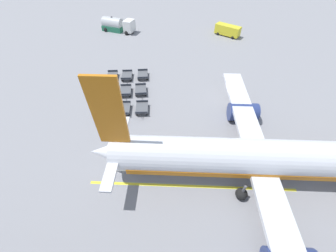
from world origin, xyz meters
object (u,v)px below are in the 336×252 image
baggage_dolly_row_mid_b_col_b (141,90)px  baggage_dolly_row_near_col_b (109,91)px  fuel_tanker_primary (117,25)px  baggage_dolly_row_near_col_c (106,110)px  baggage_dolly_row_near_col_a (112,76)px  baggage_dolly_row_mid_a_col_c (124,109)px  baggage_dolly_row_mid_b_col_a (143,75)px  baggage_dolly_row_mid_b_col_c (142,108)px  service_van (228,30)px  baggage_dolly_row_mid_a_col_a (127,76)px  airplane (269,159)px  baggage_dolly_row_mid_a_col_b (126,91)px

baggage_dolly_row_mid_b_col_b → baggage_dolly_row_near_col_b: bearing=-87.5°
fuel_tanker_primary → baggage_dolly_row_mid_b_col_b: (24.39, 7.48, -0.86)m
baggage_dolly_row_near_col_b → baggage_dolly_row_near_col_c: bearing=4.9°
baggage_dolly_row_near_col_a → baggage_dolly_row_mid_a_col_c: same height
baggage_dolly_row_mid_b_col_a → baggage_dolly_row_mid_b_col_c: bearing=3.3°
baggage_dolly_row_mid_a_col_c → service_van: bearing=142.1°
baggage_dolly_row_near_col_a → baggage_dolly_row_mid_a_col_a: bearing=91.8°
airplane → baggage_dolly_row_near_col_c: (-10.06, -18.52, -2.34)m
baggage_dolly_row_near_col_c → baggage_dolly_row_near_col_a: bearing=-176.1°
baggage_dolly_row_near_col_c → baggage_dolly_row_mid_b_col_b: bearing=135.0°
service_van → baggage_dolly_row_mid_b_col_b: size_ratio=1.70×
baggage_dolly_row_near_col_b → baggage_dolly_row_mid_b_col_b: same height
baggage_dolly_row_mid_a_col_a → baggage_dolly_row_mid_b_col_b: 4.87m
service_van → baggage_dolly_row_mid_a_col_b: bearing=-43.3°
airplane → baggage_dolly_row_mid_b_col_b: 20.35m
baggage_dolly_row_near_col_c → baggage_dolly_row_mid_a_col_b: same height
fuel_tanker_primary → baggage_dolly_row_mid_b_col_c: size_ratio=2.51×
baggage_dolly_row_mid_a_col_a → baggage_dolly_row_mid_a_col_b: (4.26, 0.33, 0.00)m
baggage_dolly_row_near_col_c → baggage_dolly_row_mid_a_col_c: size_ratio=1.02×
baggage_dolly_row_near_col_a → baggage_dolly_row_near_col_b: 4.22m
fuel_tanker_primary → baggage_dolly_row_near_col_b: 24.76m
airplane → baggage_dolly_row_mid_a_col_b: airplane is taller
baggage_dolly_row_near_col_b → baggage_dolly_row_mid_b_col_a: 6.69m
baggage_dolly_row_mid_a_col_c → baggage_dolly_row_near_col_b: bearing=-144.9°
baggage_dolly_row_mid_a_col_c → baggage_dolly_row_mid_b_col_b: bearing=155.1°
baggage_dolly_row_mid_a_col_a → baggage_dolly_row_mid_a_col_b: size_ratio=0.99×
baggage_dolly_row_mid_a_col_b → baggage_dolly_row_mid_b_col_a: same height
fuel_tanker_primary → baggage_dolly_row_near_col_a: size_ratio=2.50×
baggage_dolly_row_mid_b_col_a → baggage_dolly_row_near_col_a: bearing=-86.7°
baggage_dolly_row_mid_b_col_b → baggage_dolly_row_mid_b_col_c: 4.30m
baggage_dolly_row_near_col_a → baggage_dolly_row_mid_b_col_b: (3.99, 5.15, 0.00)m
baggage_dolly_row_mid_b_col_b → baggage_dolly_row_mid_a_col_c: bearing=-24.9°
baggage_dolly_row_mid_a_col_a → fuel_tanker_primary: bearing=-166.7°
baggage_dolly_row_near_col_c → baggage_dolly_row_mid_a_col_c: same height
baggage_dolly_row_mid_b_col_c → baggage_dolly_row_mid_b_col_a: bearing=-176.7°
baggage_dolly_row_near_col_c → baggage_dolly_row_mid_b_col_a: 9.97m
service_van → baggage_dolly_row_mid_a_col_a: (17.33, -20.68, -0.75)m
baggage_dolly_row_mid_a_col_a → baggage_dolly_row_mid_b_col_b: same height
airplane → fuel_tanker_primary: size_ratio=4.39×
baggage_dolly_row_near_col_c → baggage_dolly_row_mid_b_col_c: 5.07m
fuel_tanker_primary → baggage_dolly_row_near_col_b: size_ratio=2.52×
service_van → baggage_dolly_row_near_col_c: service_van is taller
service_van → baggage_dolly_row_mid_b_col_b: 27.97m
baggage_dolly_row_near_col_c → baggage_dolly_row_mid_a_col_a: bearing=167.7°
baggage_dolly_row_mid_a_col_b → baggage_dolly_row_mid_a_col_c: 4.18m
fuel_tanker_primary → baggage_dolly_row_mid_a_col_b: size_ratio=2.49×
fuel_tanker_primary → baggage_dolly_row_mid_a_col_c: bearing=10.7°
baggage_dolly_row_near_col_c → baggage_dolly_row_mid_b_col_a: bearing=152.7°
baggage_dolly_row_near_col_c → baggage_dolly_row_mid_b_col_c: size_ratio=1.01×
baggage_dolly_row_near_col_c → baggage_dolly_row_mid_b_col_a: same height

